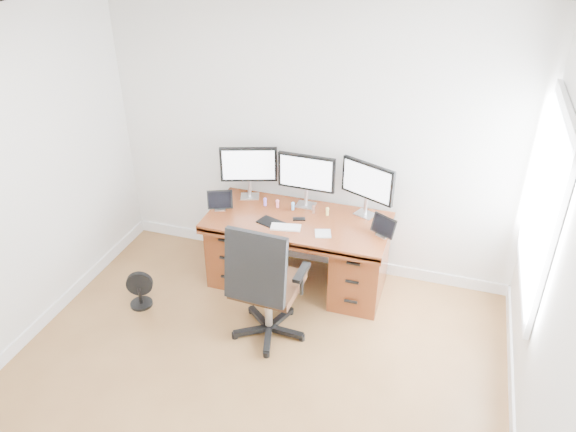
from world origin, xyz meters
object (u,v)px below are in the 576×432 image
(keyboard, at_px, (286,227))
(floor_fan, at_px, (139,290))
(desk, at_px, (298,248))
(office_chair, at_px, (266,302))
(monitor_center, at_px, (306,174))

(keyboard, bearing_deg, floor_fan, -165.62)
(desk, distance_m, keyboard, 0.42)
(desk, height_order, floor_fan, desk)
(desk, bearing_deg, keyboard, -105.11)
(desk, relative_size, floor_fan, 4.76)
(desk, distance_m, office_chair, 0.83)
(floor_fan, bearing_deg, office_chair, -23.77)
(office_chair, height_order, keyboard, office_chair)
(office_chair, distance_m, keyboard, 0.72)
(monitor_center, bearing_deg, desk, -88.36)
(office_chair, height_order, floor_fan, office_chair)
(keyboard, bearing_deg, desk, 64.52)
(desk, height_order, keyboard, keyboard)
(desk, bearing_deg, office_chair, -92.53)
(office_chair, bearing_deg, keyboard, 94.95)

